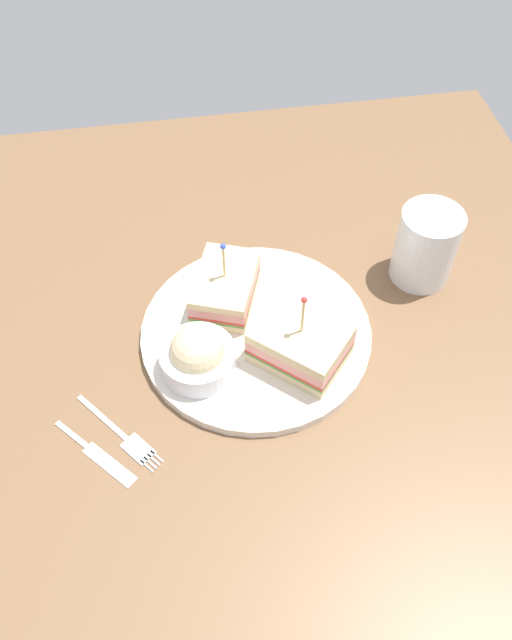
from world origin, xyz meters
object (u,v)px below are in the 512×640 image
(coleslaw_bowl, at_px, (198,356))
(knife, at_px, (98,455))
(plate, at_px, (256,333))
(drink_glass, at_px, (425,249))
(fork, at_px, (127,439))
(sandwich_half_front, at_px, (225,287))
(sandwich_half_back, at_px, (300,344))

(coleslaw_bowl, relative_size, knife, 0.94)
(plate, relative_size, drink_glass, 2.72)
(knife, bearing_deg, fork, 25.06)
(sandwich_half_front, relative_size, knife, 1.28)
(sandwich_half_front, height_order, knife, sandwich_half_front)
(sandwich_half_front, relative_size, fork, 1.10)
(plate, xyz_separation_m, sandwich_half_back, (0.04, -0.05, 0.03))
(sandwich_half_front, bearing_deg, fork, -127.79)
(sandwich_half_back, height_order, coleslaw_bowl, sandwich_half_back)
(sandwich_half_front, distance_m, fork, 0.22)
(coleslaw_bowl, distance_m, knife, 0.15)
(plate, relative_size, coleslaw_bowl, 3.21)
(sandwich_half_back, height_order, knife, sandwich_half_back)
(coleslaw_bowl, bearing_deg, sandwich_half_front, 65.56)
(fork, height_order, knife, same)
(plate, height_order, sandwich_half_front, sandwich_half_front)
(plate, bearing_deg, knife, -145.90)
(sandwich_half_back, bearing_deg, fork, -161.15)
(knife, bearing_deg, plate, 34.10)
(plate, distance_m, drink_glass, 0.24)
(fork, bearing_deg, coleslaw_bowl, 39.71)
(sandwich_half_back, bearing_deg, knife, -160.30)
(sandwich_half_back, relative_size, knife, 1.38)
(drink_glass, height_order, fork, drink_glass)
(coleslaw_bowl, distance_m, drink_glass, 0.33)
(drink_glass, xyz_separation_m, fork, (-0.39, -0.19, -0.05))
(sandwich_half_front, distance_m, sandwich_half_back, 0.13)
(plate, bearing_deg, sandwich_half_back, -46.34)
(sandwich_half_front, relative_size, drink_glass, 1.16)
(plate, height_order, knife, plate)
(coleslaw_bowl, bearing_deg, knife, -143.67)
(drink_glass, bearing_deg, plate, -163.39)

